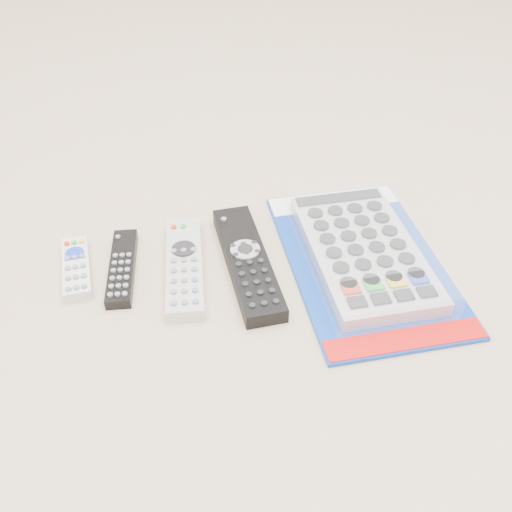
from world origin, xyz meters
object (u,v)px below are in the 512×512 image
object	(u,v)px
remote_small_grey	(76,268)
jumbo_remote_packaged	(363,249)
remote_silver_dvd	(184,266)
remote_slim_black	(122,267)
remote_large_black	(247,262)

from	to	relation	value
remote_small_grey	jumbo_remote_packaged	xyz separation A→B (m)	(0.43, -0.09, 0.01)
jumbo_remote_packaged	remote_small_grey	bearing A→B (deg)	172.28
remote_small_grey	remote_silver_dvd	xyz separation A→B (m)	(0.16, -0.04, 0.00)
remote_slim_black	jumbo_remote_packaged	xyz separation A→B (m)	(0.36, -0.07, 0.01)
remote_slim_black	remote_small_grey	bearing A→B (deg)	175.67
remote_slim_black	remote_silver_dvd	size ratio (longest dim) A/B	0.76
remote_silver_dvd	remote_large_black	xyz separation A→B (m)	(0.09, -0.02, 0.00)
remote_slim_black	remote_silver_dvd	bearing A→B (deg)	-5.36
remote_small_grey	remote_silver_dvd	size ratio (longest dim) A/B	0.60
remote_small_grey	jumbo_remote_packaged	size ratio (longest dim) A/B	0.34
remote_small_grey	remote_silver_dvd	bearing A→B (deg)	-14.60
remote_silver_dvd	jumbo_remote_packaged	world-z (taller)	jumbo_remote_packaged
remote_small_grey	remote_large_black	world-z (taller)	remote_large_black
remote_silver_dvd	remote_small_grey	bearing A→B (deg)	174.57
remote_small_grey	remote_large_black	size ratio (longest dim) A/B	0.52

